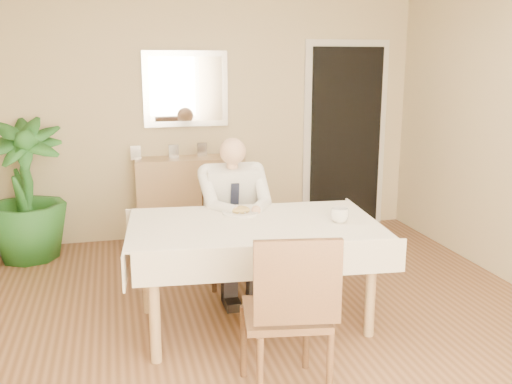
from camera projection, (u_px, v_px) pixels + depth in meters
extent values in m
plane|color=brown|center=(269.00, 341.00, 3.83)|extent=(5.00, 5.00, 0.00)
cube|color=#CAB48A|center=(205.00, 113.00, 5.90)|extent=(4.50, 0.02, 2.60)
cube|color=silver|center=(345.00, 137.00, 6.31)|extent=(0.96, 0.03, 2.10)
cube|color=black|center=(346.00, 138.00, 6.29)|extent=(0.80, 0.05, 1.95)
cube|color=silver|center=(186.00, 89.00, 5.77)|extent=(0.86, 0.03, 0.76)
cube|color=white|center=(186.00, 89.00, 5.75)|extent=(0.74, 0.02, 0.64)
cube|color=#AC8155|center=(254.00, 227.00, 3.93)|extent=(1.67, 1.04, 0.04)
cube|color=#F1E6CC|center=(254.00, 223.00, 3.92)|extent=(1.78, 1.15, 0.01)
cube|color=#F1E6CC|center=(273.00, 262.00, 3.47)|extent=(1.69, 0.17, 0.22)
cube|color=#F1E6CC|center=(238.00, 219.00, 4.42)|extent=(1.69, 0.17, 0.22)
cube|color=#F1E6CC|center=(128.00, 248.00, 3.74)|extent=(0.10, 1.00, 0.22)
cube|color=#F1E6CC|center=(367.00, 229.00, 4.15)|extent=(0.10, 1.00, 0.22)
cylinder|color=#AC8155|center=(154.00, 310.00, 3.49)|extent=(0.07, 0.07, 0.70)
cylinder|color=#AC8155|center=(371.00, 287.00, 3.83)|extent=(0.07, 0.07, 0.70)
cylinder|color=#AC8155|center=(147.00, 268.00, 4.19)|extent=(0.07, 0.07, 0.70)
cylinder|color=#AC8155|center=(330.00, 252.00, 4.53)|extent=(0.07, 0.07, 0.70)
cube|color=#452C16|center=(231.00, 235.00, 4.75)|extent=(0.45, 0.45, 0.04)
cube|color=#452C16|center=(226.00, 201.00, 4.87)|extent=(0.41, 0.08, 0.41)
cylinder|color=#452C16|center=(214.00, 269.00, 4.59)|extent=(0.04, 0.04, 0.40)
cylinder|color=#452C16|center=(256.00, 265.00, 4.68)|extent=(0.04, 0.04, 0.40)
cylinder|color=#452C16|center=(207.00, 254.00, 4.93)|extent=(0.04, 0.04, 0.40)
cylinder|color=#452C16|center=(246.00, 251.00, 5.01)|extent=(0.04, 0.04, 0.40)
cube|color=#452C16|center=(285.00, 314.00, 3.17)|extent=(0.52, 0.52, 0.04)
cube|color=#452C16|center=(298.00, 282.00, 2.91)|extent=(0.46, 0.11, 0.46)
cylinder|color=#452C16|center=(260.00, 377.00, 2.99)|extent=(0.04, 0.04, 0.45)
cylinder|color=#452C16|center=(330.00, 367.00, 3.08)|extent=(0.04, 0.04, 0.45)
cylinder|color=#452C16|center=(243.00, 342.00, 3.36)|extent=(0.04, 0.04, 0.45)
cylinder|color=#452C16|center=(306.00, 334.00, 3.45)|extent=(0.04, 0.04, 0.45)
cube|color=white|center=(231.00, 197.00, 4.64)|extent=(0.42, 0.31, 0.55)
cube|color=black|center=(235.00, 205.00, 4.53)|extent=(0.07, 0.08, 0.36)
cylinder|color=tan|center=(232.00, 164.00, 4.53)|extent=(0.09, 0.09, 0.08)
sphere|color=tan|center=(233.00, 151.00, 4.48)|extent=(0.21, 0.21, 0.21)
cube|color=black|center=(224.00, 233.00, 4.48)|extent=(0.13, 0.42, 0.13)
cube|color=black|center=(249.00, 231.00, 4.53)|extent=(0.13, 0.42, 0.13)
cube|color=black|center=(229.00, 276.00, 4.38)|extent=(0.11, 0.12, 0.45)
cube|color=black|center=(255.00, 273.00, 4.42)|extent=(0.11, 0.12, 0.45)
cube|color=black|center=(231.00, 302.00, 4.36)|extent=(0.11, 0.26, 0.07)
cube|color=black|center=(256.00, 299.00, 4.41)|extent=(0.11, 0.26, 0.07)
cylinder|color=white|center=(240.00, 213.00, 4.13)|extent=(0.26, 0.26, 0.02)
ellipsoid|color=olive|center=(240.00, 210.00, 4.13)|extent=(0.14, 0.14, 0.06)
cylinder|color=silver|center=(248.00, 212.00, 4.08)|extent=(0.01, 0.13, 0.01)
cylinder|color=silver|center=(237.00, 213.00, 4.06)|extent=(0.01, 0.13, 0.01)
imported|color=white|center=(340.00, 215.00, 3.91)|extent=(0.13, 0.13, 0.10)
cube|color=#AC8155|center=(191.00, 199.00, 5.88)|extent=(1.11, 0.42, 0.87)
cube|color=silver|center=(136.00, 153.00, 5.65)|extent=(0.10, 0.02, 0.14)
cube|color=silver|center=(174.00, 151.00, 5.72)|extent=(0.10, 0.02, 0.14)
cube|color=silver|center=(202.00, 150.00, 5.84)|extent=(0.10, 0.02, 0.14)
imported|color=#1D521C|center=(25.00, 191.00, 5.27)|extent=(0.76, 0.76, 1.32)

